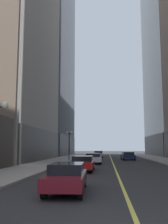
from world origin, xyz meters
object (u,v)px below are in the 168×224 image
(car_maroon, at_px, (67,176))
(car_white, at_px, (93,158))
(car_red, at_px, (83,163))
(car_silver, at_px, (98,154))
(street_lamp_left_far, at_px, (69,139))
(car_navy, at_px, (128,155))

(car_maroon, height_order, car_white, same)
(car_red, bearing_deg, car_silver, 89.20)
(car_red, relative_size, street_lamp_left_far, 1.02)
(car_silver, bearing_deg, car_navy, -62.66)
(car_maroon, relative_size, street_lamp_left_far, 1.06)
(car_maroon, bearing_deg, car_navy, 80.16)
(car_red, distance_m, car_white, 10.45)
(car_red, bearing_deg, street_lamp_left_far, 102.58)
(car_navy, height_order, street_lamp_left_far, street_lamp_left_far)
(car_red, relative_size, car_white, 0.94)
(car_red, xyz_separation_m, car_navy, (5.53, 20.47, 0.00))
(car_maroon, height_order, car_navy, same)
(car_navy, distance_m, street_lamp_left_far, 10.52)
(car_white, bearing_deg, car_maroon, -90.48)
(car_maroon, height_order, car_silver, same)
(car_white, bearing_deg, car_navy, 62.75)
(street_lamp_left_far, bearing_deg, car_maroon, -81.90)
(car_navy, relative_size, car_silver, 1.07)
(car_navy, bearing_deg, car_red, -105.12)
(car_silver, height_order, street_lamp_left_far, street_lamp_left_far)
(car_white, relative_size, street_lamp_left_far, 1.09)
(car_maroon, bearing_deg, car_white, 89.52)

